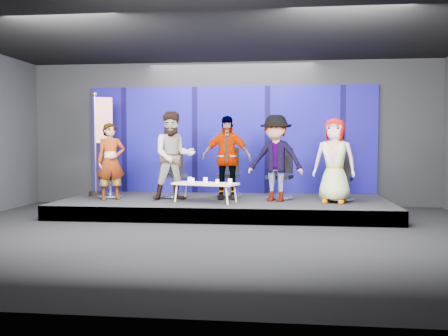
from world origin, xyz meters
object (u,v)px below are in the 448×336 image
(chair_d, at_px, (280,182))
(chair_c, at_px, (229,180))
(panelist_c, at_px, (226,158))
(chair_b, at_px, (174,180))
(panelist_e, at_px, (334,161))
(mug_a, at_px, (190,179))
(mug_d, at_px, (217,181))
(coffee_table, at_px, (205,184))
(chair_a, at_px, (110,182))
(panelist_d, at_px, (276,158))
(panelist_a, at_px, (111,162))
(mug_c, at_px, (205,180))
(mug_b, at_px, (192,180))
(flag_stand, at_px, (101,141))
(mug_e, at_px, (230,181))
(chair_e, at_px, (340,184))
(panelist_b, at_px, (174,156))

(chair_d, bearing_deg, chair_c, -178.91)
(panelist_c, bearing_deg, chair_b, 167.53)
(panelist_e, bearing_deg, mug_a, -164.91)
(chair_d, height_order, mug_d, chair_d)
(chair_d, xyz_separation_m, mug_a, (-1.91, -0.64, 0.09))
(coffee_table, bearing_deg, chair_d, 28.83)
(panelist_c, distance_m, chair_d, 1.31)
(chair_a, bearing_deg, coffee_table, -44.03)
(chair_c, distance_m, mug_a, 1.18)
(panelist_c, bearing_deg, panelist_d, -16.05)
(panelist_a, bearing_deg, chair_c, -7.12)
(panelist_e, xyz_separation_m, mug_c, (-2.65, -0.08, -0.41))
(mug_a, distance_m, mug_b, 0.26)
(panelist_d, xyz_separation_m, mug_c, (-1.45, -0.23, -0.45))
(panelist_d, bearing_deg, flag_stand, -174.74)
(panelist_d, relative_size, mug_c, 17.30)
(chair_c, distance_m, flag_stand, 3.10)
(mug_c, distance_m, mug_e, 0.60)
(panelist_e, xyz_separation_m, mug_e, (-2.11, -0.34, -0.41))
(chair_a, height_order, mug_d, chair_a)
(chair_c, relative_size, chair_d, 1.00)
(panelist_a, distance_m, chair_e, 4.95)
(panelist_c, bearing_deg, flag_stand, 170.63)
(panelist_c, bearing_deg, mug_d, -100.17)
(chair_a, height_order, panelist_a, panelist_a)
(panelist_c, height_order, chair_e, panelist_c)
(chair_c, height_order, flag_stand, flag_stand)
(chair_b, bearing_deg, chair_a, 166.87)
(mug_c, height_order, flag_stand, flag_stand)
(mug_e, bearing_deg, chair_e, 19.42)
(chair_a, relative_size, mug_e, 10.13)
(panelist_b, relative_size, mug_a, 18.74)
(panelist_c, distance_m, mug_b, 1.01)
(panelist_e, bearing_deg, chair_a, -170.26)
(chair_a, relative_size, panelist_d, 0.56)
(panelist_c, relative_size, mug_e, 18.00)
(mug_b, relative_size, mug_d, 1.19)
(panelist_d, distance_m, chair_e, 1.52)
(chair_e, relative_size, mug_e, 10.64)
(chair_b, bearing_deg, chair_c, -6.60)
(chair_d, distance_m, panelist_e, 1.37)
(panelist_e, distance_m, mug_c, 2.68)
(panelist_e, relative_size, mug_a, 17.13)
(panelist_d, xyz_separation_m, coffee_table, (-1.44, -0.35, -0.54))
(chair_b, distance_m, chair_d, 2.38)
(mug_a, relative_size, flag_stand, 0.04)
(panelist_b, height_order, mug_c, panelist_b)
(mug_d, height_order, mug_e, mug_e)
(chair_e, relative_size, flag_stand, 0.45)
(panelist_c, xyz_separation_m, coffee_table, (-0.37, -0.61, -0.54))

